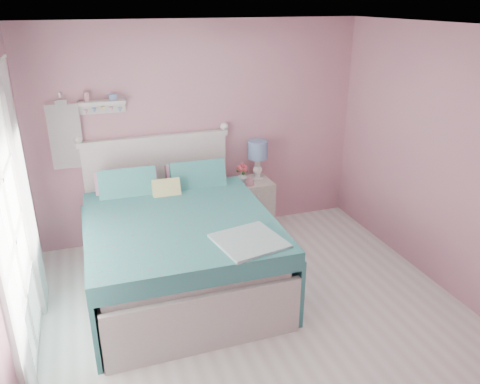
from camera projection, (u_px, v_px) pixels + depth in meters
floor at (269, 334)px, 4.21m from camera, size 4.50×4.50×0.00m
room_shell at (274, 169)px, 3.61m from camera, size 4.50×4.50×4.50m
bed at (178, 246)px, 4.85m from camera, size 1.82×2.29×1.32m
nightstand at (252, 206)px, 5.99m from camera, size 0.47×0.47×0.69m
table_lamp at (258, 153)px, 5.82m from camera, size 0.25×0.25×0.49m
vase at (242, 176)px, 5.80m from camera, size 0.16×0.16×0.14m
teacup at (250, 182)px, 5.71m from camera, size 0.14×0.14×0.09m
roses at (242, 168)px, 5.76m from camera, size 0.14×0.11×0.12m
wall_shelf at (102, 104)px, 5.12m from camera, size 0.50×0.15×0.25m
hanging_dress at (66, 137)px, 5.12m from camera, size 0.34×0.03×0.72m
french_door at (13, 244)px, 3.56m from camera, size 0.04×1.32×2.16m
curtain_near at (6, 282)px, 2.88m from camera, size 0.04×0.40×2.32m
curtain_far at (25, 194)px, 4.19m from camera, size 0.04×0.40×2.32m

